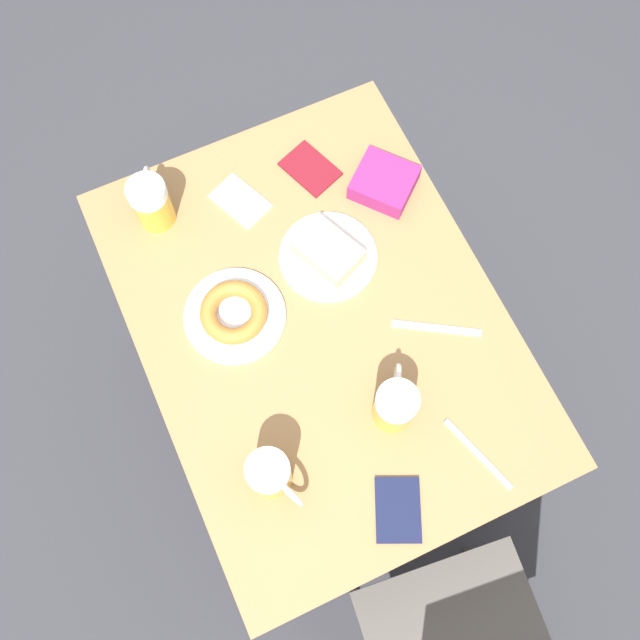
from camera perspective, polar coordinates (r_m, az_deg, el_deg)
ground_plane at (r=2.24m, az=0.00°, el=-6.43°), size 8.00×8.00×0.00m
table at (r=1.58m, az=0.00°, el=-1.03°), size 0.75×1.02×0.75m
plate_with_cake at (r=1.56m, az=0.66°, el=5.31°), size 0.22×0.22×0.05m
plate_with_donut at (r=1.52m, az=-6.88°, el=0.51°), size 0.22×0.22×0.05m
beer_mug_left at (r=1.41m, az=6.02°, el=-6.76°), size 0.09×0.12×0.13m
beer_mug_center at (r=1.39m, az=-3.97°, el=-12.26°), size 0.08×0.12×0.13m
beer_mug_right at (r=1.60m, az=-13.34°, el=9.19°), size 0.08×0.13×0.13m
napkin_folded at (r=1.64m, az=-6.40°, el=9.44°), size 0.12×0.15×0.00m
fork at (r=1.48m, az=12.52°, el=-10.42°), size 0.07×0.18×0.00m
knife at (r=1.53m, az=9.30°, el=-0.66°), size 0.17×0.11×0.00m
passport_near_edge at (r=1.45m, az=6.26°, el=-14.86°), size 0.13×0.15×0.01m
passport_far_edge at (r=1.67m, az=-0.80°, el=12.00°), size 0.13×0.15×0.01m
blue_pouch at (r=1.64m, az=5.14°, el=10.90°), size 0.18×0.18×0.05m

